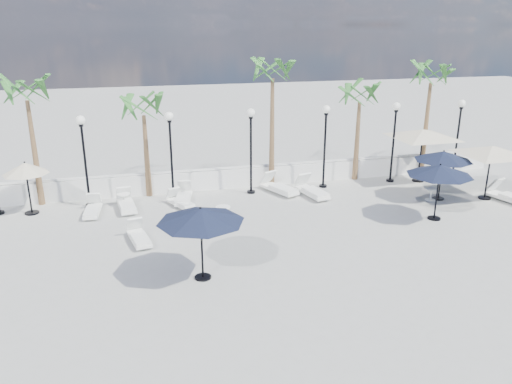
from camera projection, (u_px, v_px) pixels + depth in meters
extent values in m
plane|color=#979893|center=(298.00, 253.00, 16.73)|extent=(100.00, 100.00, 0.00)
cube|color=silver|center=(246.00, 177.00, 23.46)|extent=(26.00, 0.30, 0.90)
cube|color=silver|center=(246.00, 167.00, 23.30)|extent=(26.00, 0.12, 0.08)
cylinder|color=black|center=(0.00, 213.00, 20.17)|extent=(0.36, 0.36, 0.10)
cylinder|color=black|center=(90.00, 205.00, 21.00)|extent=(0.36, 0.36, 0.10)
cylinder|color=black|center=(86.00, 166.00, 20.46)|extent=(0.10, 0.10, 3.50)
cylinder|color=black|center=(81.00, 125.00, 19.92)|extent=(0.18, 0.18, 0.10)
sphere|color=white|center=(80.00, 120.00, 19.85)|extent=(0.36, 0.36, 0.36)
cylinder|color=black|center=(174.00, 198.00, 21.84)|extent=(0.36, 0.36, 0.10)
cylinder|color=black|center=(172.00, 161.00, 21.30)|extent=(0.10, 0.10, 3.50)
cylinder|color=black|center=(169.00, 121.00, 20.75)|extent=(0.18, 0.18, 0.10)
sphere|color=white|center=(169.00, 116.00, 20.69)|extent=(0.36, 0.36, 0.36)
cylinder|color=black|center=(251.00, 192.00, 22.67)|extent=(0.36, 0.36, 0.10)
cylinder|color=black|center=(251.00, 156.00, 22.13)|extent=(0.10, 0.10, 3.50)
cylinder|color=black|center=(251.00, 118.00, 21.59)|extent=(0.18, 0.18, 0.10)
sphere|color=white|center=(251.00, 113.00, 21.52)|extent=(0.36, 0.36, 0.36)
cylinder|color=black|center=(323.00, 186.00, 23.51)|extent=(0.36, 0.36, 0.10)
cylinder|color=black|center=(325.00, 151.00, 22.97)|extent=(0.10, 0.10, 3.50)
cylinder|color=black|center=(326.00, 114.00, 22.42)|extent=(0.18, 0.18, 0.10)
sphere|color=white|center=(326.00, 109.00, 22.36)|extent=(0.36, 0.36, 0.36)
cylinder|color=black|center=(390.00, 180.00, 24.34)|extent=(0.36, 0.36, 0.10)
cylinder|color=black|center=(393.00, 146.00, 23.80)|extent=(0.10, 0.10, 3.50)
cylinder|color=black|center=(396.00, 111.00, 23.26)|extent=(0.18, 0.18, 0.10)
sphere|color=white|center=(397.00, 106.00, 23.19)|extent=(0.36, 0.36, 0.36)
cylinder|color=black|center=(452.00, 175.00, 25.18)|extent=(0.36, 0.36, 0.10)
cylinder|color=black|center=(457.00, 142.00, 24.64)|extent=(0.10, 0.10, 3.50)
cylinder|color=black|center=(461.00, 108.00, 24.09)|extent=(0.18, 0.18, 0.10)
sphere|color=white|center=(462.00, 104.00, 24.03)|extent=(0.36, 0.36, 0.36)
cone|color=brown|center=(35.00, 154.00, 20.58)|extent=(0.28, 0.28, 4.40)
cone|color=brown|center=(147.00, 157.00, 21.78)|extent=(0.28, 0.28, 3.60)
cone|color=brown|center=(272.00, 134.00, 22.91)|extent=(0.28, 0.28, 5.00)
cone|color=brown|center=(357.00, 141.00, 24.13)|extent=(0.28, 0.28, 3.80)
cone|color=brown|center=(426.00, 130.00, 24.88)|extent=(0.28, 0.28, 4.60)
cube|color=white|center=(127.00, 206.00, 20.60)|extent=(0.84, 1.94, 0.10)
cube|color=white|center=(127.00, 205.00, 20.34)|extent=(0.73, 1.33, 0.10)
cube|color=white|center=(124.00, 192.00, 21.15)|extent=(0.63, 0.51, 0.59)
cube|color=white|center=(139.00, 239.00, 17.49)|extent=(0.87, 1.76, 0.09)
cube|color=white|center=(140.00, 239.00, 17.26)|extent=(0.73, 1.21, 0.09)
cube|color=white|center=(134.00, 223.00, 17.97)|extent=(0.59, 0.49, 0.53)
cube|color=white|center=(93.00, 211.00, 20.06)|extent=(0.70, 1.73, 0.09)
cube|color=white|center=(92.00, 211.00, 19.82)|extent=(0.62, 1.18, 0.09)
cube|color=white|center=(94.00, 198.00, 20.60)|extent=(0.56, 0.44, 0.53)
cube|color=white|center=(181.00, 203.00, 20.96)|extent=(1.15, 1.68, 0.09)
cube|color=white|center=(183.00, 203.00, 20.77)|extent=(0.90, 1.20, 0.09)
cube|color=white|center=(172.00, 192.00, 21.34)|extent=(0.61, 0.55, 0.50)
cube|color=white|center=(184.00, 199.00, 21.50)|extent=(0.96, 1.92, 0.10)
cube|color=white|center=(183.00, 198.00, 21.23)|extent=(0.81, 1.33, 0.10)
cube|color=white|center=(185.00, 185.00, 22.09)|extent=(0.65, 0.54, 0.57)
cube|color=white|center=(279.00, 189.00, 22.66)|extent=(1.42, 2.13, 0.11)
cube|color=white|center=(283.00, 188.00, 22.42)|extent=(1.12, 1.51, 0.11)
cube|color=white|center=(268.00, 177.00, 23.15)|extent=(0.77, 0.69, 0.63)
cube|color=white|center=(312.00, 192.00, 22.23)|extent=(1.07, 2.14, 0.11)
cube|color=white|center=(315.00, 192.00, 21.95)|extent=(0.90, 1.48, 0.11)
cube|color=white|center=(303.00, 179.00, 22.81)|extent=(0.72, 0.60, 0.64)
cube|color=white|center=(511.00, 199.00, 21.43)|extent=(1.20, 2.17, 0.11)
cube|color=white|center=(495.00, 184.00, 21.99)|extent=(0.75, 0.64, 0.64)
cylinder|color=white|center=(124.00, 205.00, 21.07)|extent=(0.42, 0.42, 0.03)
cylinder|color=white|center=(124.00, 200.00, 21.00)|extent=(0.06, 0.06, 0.51)
cylinder|color=white|center=(123.00, 194.00, 20.91)|extent=(0.55, 0.55, 0.03)
cylinder|color=white|center=(223.00, 220.00, 19.52)|extent=(0.44, 0.44, 0.03)
cylinder|color=white|center=(223.00, 214.00, 19.44)|extent=(0.07, 0.07, 0.53)
cylinder|color=white|center=(223.00, 207.00, 19.36)|extent=(0.58, 0.58, 0.03)
cylinder|color=white|center=(430.00, 200.00, 21.72)|extent=(0.45, 0.45, 0.03)
cylinder|color=white|center=(431.00, 194.00, 21.64)|extent=(0.07, 0.07, 0.54)
cylinder|color=white|center=(431.00, 188.00, 21.56)|extent=(0.58, 0.58, 0.03)
cylinder|color=black|center=(203.00, 277.00, 15.06)|extent=(0.50, 0.50, 0.05)
cylinder|color=black|center=(202.00, 245.00, 14.72)|extent=(0.06, 0.06, 2.20)
cone|color=black|center=(201.00, 215.00, 14.42)|extent=(2.60, 2.60, 0.40)
sphere|color=black|center=(200.00, 208.00, 14.35)|extent=(0.07, 0.07, 0.07)
cylinder|color=black|center=(434.00, 218.00, 19.64)|extent=(0.50, 0.50, 0.05)
cylinder|color=black|center=(437.00, 193.00, 19.31)|extent=(0.06, 0.06, 2.16)
cone|color=black|center=(440.00, 170.00, 19.01)|extent=(2.52, 2.52, 0.41)
sphere|color=black|center=(441.00, 164.00, 18.94)|extent=(0.07, 0.07, 0.07)
cylinder|color=black|center=(438.00, 198.00, 21.89)|extent=(0.49, 0.49, 0.05)
cylinder|color=black|center=(441.00, 176.00, 21.57)|extent=(0.06, 0.06, 2.11)
cone|color=black|center=(443.00, 156.00, 21.28)|extent=(2.46, 2.46, 0.40)
sphere|color=black|center=(444.00, 151.00, 21.21)|extent=(0.07, 0.07, 0.07)
cylinder|color=black|center=(418.00, 180.00, 24.39)|extent=(0.57, 0.57, 0.07)
cylinder|color=black|center=(420.00, 156.00, 24.00)|extent=(0.08, 0.08, 2.53)
pyramid|color=beige|center=(423.00, 130.00, 23.59)|extent=(5.59, 5.59, 0.38)
cylinder|color=black|center=(484.00, 198.00, 21.94)|extent=(0.54, 0.54, 0.06)
cylinder|color=black|center=(488.00, 173.00, 21.58)|extent=(0.07, 0.07, 2.34)
pyramid|color=beige|center=(492.00, 146.00, 21.20)|extent=(5.08, 5.08, 0.36)
cylinder|color=black|center=(32.00, 213.00, 20.20)|extent=(0.56, 0.56, 0.06)
cylinder|color=black|center=(29.00, 189.00, 19.88)|extent=(0.07, 0.07, 2.08)
cone|color=beige|center=(25.00, 168.00, 19.61)|extent=(1.78, 1.78, 0.45)
sphere|color=black|center=(24.00, 162.00, 19.53)|extent=(0.08, 0.08, 0.08)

